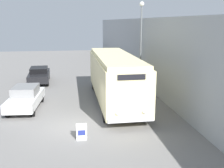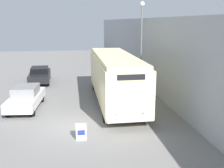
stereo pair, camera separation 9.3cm
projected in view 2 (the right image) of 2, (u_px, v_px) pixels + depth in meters
ground_plane at (72, 127)px, 14.51m from camera, size 80.00×80.00×0.00m
building_wall_right at (144, 51)px, 24.42m from camera, size 0.30×60.00×6.01m
vintage_bus at (115, 76)px, 18.69m from camera, size 2.66×10.65×3.42m
sign_board at (81, 133)px, 12.82m from camera, size 0.52×0.31×0.83m
streetlamp at (141, 36)px, 20.23m from camera, size 0.36×0.36×7.17m
parked_car_near at (26, 97)px, 17.47m from camera, size 2.12×4.51×1.53m
parked_car_mid at (40, 75)px, 25.04m from camera, size 2.07×4.72×1.45m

